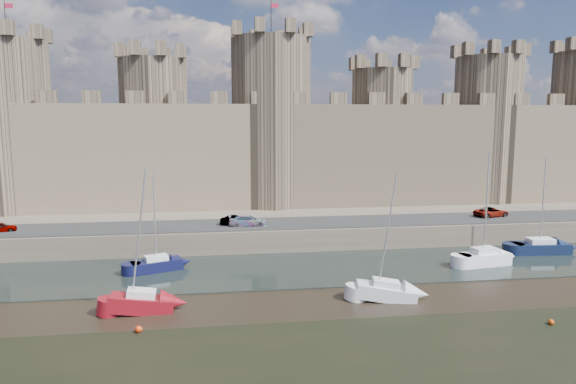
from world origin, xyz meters
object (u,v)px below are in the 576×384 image
sailboat_4 (142,302)px  sailboat_5 (386,291)px  sailboat_1 (156,264)px  car_0 (0,227)px  car_2 (248,221)px  car_1 (236,221)px  car_3 (491,212)px  sailboat_2 (484,257)px  sailboat_3 (540,247)px

sailboat_4 → sailboat_5: sailboat_4 is taller
sailboat_1 → sailboat_5: bearing=-49.6°
car_0 → car_2: (26.49, -0.43, 0.09)m
car_1 → car_3: size_ratio=0.78×
car_3 → sailboat_2: sailboat_2 is taller
car_2 → sailboat_5: (10.02, -18.64, -2.39)m
car_1 → sailboat_5: 22.36m
sailboat_3 → sailboat_2: bearing=-154.1°
car_0 → sailboat_5: sailboat_5 is taller
sailboat_4 → sailboat_5: bearing=-3.1°
car_0 → sailboat_4: 25.86m
car_1 → sailboat_1: 11.90m
car_0 → sailboat_4: bearing=-153.4°
car_3 → sailboat_2: size_ratio=0.39×
car_0 → sailboat_4: (17.29, -19.10, -2.25)m
car_2 → sailboat_1: size_ratio=0.46×
car_0 → sailboat_5: bearing=-133.1°
sailboat_3 → sailboat_5: 24.17m
car_1 → car_3: (31.65, 0.86, 0.04)m
car_3 → sailboat_2: 14.18m
sailboat_2 → car_3: bearing=49.6°
car_2 → sailboat_4: sailboat_4 is taller
sailboat_3 → sailboat_4: sailboat_4 is taller
car_2 → car_3: 30.31m
car_1 → sailboat_2: 26.73m
car_3 → car_2: bearing=78.7°
sailboat_1 → sailboat_2: 32.26m
sailboat_3 → sailboat_4: size_ratio=0.95×
sailboat_1 → sailboat_4: 10.56m
car_0 → car_2: car_2 is taller
sailboat_3 → sailboat_4: 42.09m
sailboat_3 → sailboat_5: (-21.27, -11.49, -0.06)m
car_0 → sailboat_3: (57.77, -7.58, -2.24)m
car_2 → car_3: bearing=-85.8°
sailboat_2 → sailboat_5: 15.18m
sailboat_3 → sailboat_4: (-40.48, -11.52, -0.01)m
car_2 → sailboat_5: bearing=-150.0°
sailboat_2 → sailboat_3: (8.41, 3.42, -0.07)m
car_0 → sailboat_2: sailboat_2 is taller
sailboat_2 → sailboat_4: size_ratio=1.02×
sailboat_1 → sailboat_4: bearing=-110.5°
sailboat_5 → car_3: bearing=54.9°
sailboat_3 → sailboat_5: bearing=-147.9°
car_0 → sailboat_2: 50.62m
car_3 → sailboat_4: size_ratio=0.40×
sailboat_1 → sailboat_3: sailboat_3 is taller
car_1 → sailboat_2: (24.24, -11.03, -2.19)m
car_1 → sailboat_1: (-7.92, -8.57, -2.30)m
car_1 → sailboat_4: 20.80m
car_1 → sailboat_4: bearing=168.0°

